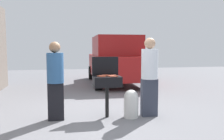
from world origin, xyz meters
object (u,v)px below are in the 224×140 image
object	(u,v)px
hot_dog_9	(113,75)
hot_dog_2	(111,76)
bbq_grill	(107,83)
hot_dog_5	(100,76)
hot_dog_6	(113,76)
hot_dog_8	(105,75)
parked_minivan	(115,60)
propane_tank	(131,103)
hot_dog_1	(112,76)
hot_dog_7	(111,76)
hot_dog_0	(103,76)
person_left	(55,78)
hot_dog_3	(102,76)
hot_dog_4	(115,76)
hot_dog_10	(107,75)
person_right	(149,74)

from	to	relation	value
hot_dog_9	hot_dog_2	bearing A→B (deg)	-118.56
bbq_grill	hot_dog_5	xyz separation A→B (m)	(-0.16, -0.05, 0.16)
hot_dog_9	hot_dog_6	bearing A→B (deg)	-99.15
hot_dog_8	parked_minivan	bearing A→B (deg)	74.90
bbq_grill	propane_tank	bearing A→B (deg)	-15.03
bbq_grill	hot_dog_1	bearing A→B (deg)	-7.06
hot_dog_7	hot_dog_0	bearing A→B (deg)	-162.50
hot_dog_8	person_left	xyz separation A→B (m)	(-1.07, -0.09, -0.02)
bbq_grill	hot_dog_7	distance (m)	0.18
hot_dog_8	propane_tank	world-z (taller)	hot_dog_8
hot_dog_9	parked_minivan	size ratio (longest dim) A/B	0.03
hot_dog_2	parked_minivan	distance (m)	5.03
hot_dog_0	hot_dog_3	bearing A→B (deg)	87.23
hot_dog_0	hot_dog_1	bearing A→B (deg)	23.71
hot_dog_2	hot_dog_9	distance (m)	0.17
parked_minivan	bbq_grill	bearing A→B (deg)	77.55
hot_dog_2	hot_dog_9	world-z (taller)	same
bbq_grill	propane_tank	distance (m)	0.69
hot_dog_3	hot_dog_0	bearing A→B (deg)	-92.77
hot_dog_3	hot_dog_7	distance (m)	0.21
hot_dog_3	propane_tank	distance (m)	0.88
hot_dog_2	hot_dog_6	bearing A→B (deg)	-59.23
hot_dog_2	hot_dog_6	world-z (taller)	same
hot_dog_1	hot_dog_2	bearing A→B (deg)	-118.74
hot_dog_9	person_left	xyz separation A→B (m)	(-1.24, -0.04, -0.02)
hot_dog_2	hot_dog_8	size ratio (longest dim) A/B	1.00
hot_dog_4	hot_dog_7	distance (m)	0.11
hot_dog_6	hot_dog_1	bearing A→B (deg)	92.35
hot_dog_4	hot_dog_10	size ratio (longest dim) A/B	1.00
hot_dog_6	hot_dog_10	size ratio (longest dim) A/B	1.00
hot_dog_9	hot_dog_10	world-z (taller)	same
hot_dog_0	hot_dog_7	size ratio (longest dim) A/B	1.00
hot_dog_4	hot_dog_8	world-z (taller)	same
hot_dog_3	parked_minivan	distance (m)	4.93
propane_tank	parked_minivan	distance (m)	5.04
hot_dog_5	person_right	xyz separation A→B (m)	(1.11, -0.04, 0.03)
hot_dog_2	parked_minivan	size ratio (longest dim) A/B	0.03
hot_dog_2	person_left	bearing A→B (deg)	174.85
hot_dog_10	parked_minivan	bearing A→B (deg)	75.51
hot_dog_2	hot_dog_7	distance (m)	0.04
hot_dog_2	hot_dog_8	bearing A→B (deg)	115.10
hot_dog_5	hot_dog_6	size ratio (longest dim) A/B	1.00
hot_dog_4	person_left	xyz separation A→B (m)	(-1.25, 0.15, -0.02)
hot_dog_4	hot_dog_6	xyz separation A→B (m)	(-0.05, -0.03, 0.00)
hot_dog_1	propane_tank	bearing A→B (deg)	-16.96
hot_dog_8	hot_dog_10	distance (m)	0.06
hot_dog_3	hot_dog_6	size ratio (longest dim) A/B	1.00
bbq_grill	hot_dog_3	size ratio (longest dim) A/B	7.00
hot_dog_4	hot_dog_9	distance (m)	0.19
hot_dog_4	parked_minivan	size ratio (longest dim) A/B	0.03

